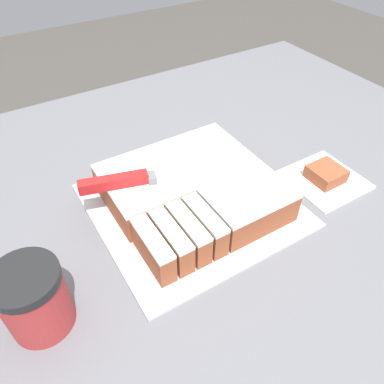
{
  "coord_description": "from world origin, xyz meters",
  "views": [
    {
      "loc": [
        -0.36,
        -0.5,
        1.46
      ],
      "look_at": [
        -0.07,
        -0.04,
        0.96
      ],
      "focal_mm": 35.0,
      "sensor_mm": 36.0,
      "label": 1
    }
  ],
  "objects_px": {
    "coffee_cup": "(34,299)",
    "brownie": "(326,174)",
    "cake_board": "(192,205)",
    "knife": "(129,180)",
    "cake": "(193,191)"
  },
  "relations": [
    {
      "from": "coffee_cup",
      "to": "brownie",
      "type": "xyz_separation_m",
      "value": [
        0.61,
        0.01,
        -0.04
      ]
    },
    {
      "from": "cake",
      "to": "brownie",
      "type": "height_order",
      "value": "cake"
    },
    {
      "from": "cake_board",
      "to": "coffee_cup",
      "type": "height_order",
      "value": "coffee_cup"
    },
    {
      "from": "cake_board",
      "to": "knife",
      "type": "xyz_separation_m",
      "value": [
        -0.11,
        0.05,
        0.08
      ]
    },
    {
      "from": "knife",
      "to": "coffee_cup",
      "type": "xyz_separation_m",
      "value": [
        -0.22,
        -0.15,
        -0.02
      ]
    },
    {
      "from": "knife",
      "to": "brownie",
      "type": "height_order",
      "value": "knife"
    },
    {
      "from": "coffee_cup",
      "to": "brownie",
      "type": "relative_size",
      "value": 1.75
    },
    {
      "from": "cake_board",
      "to": "coffee_cup",
      "type": "xyz_separation_m",
      "value": [
        -0.33,
        -0.1,
        0.06
      ]
    },
    {
      "from": "knife",
      "to": "brownie",
      "type": "bearing_deg",
      "value": -2.97
    },
    {
      "from": "cake_board",
      "to": "coffee_cup",
      "type": "bearing_deg",
      "value": -163.44
    },
    {
      "from": "cake_board",
      "to": "cake",
      "type": "xyz_separation_m",
      "value": [
        0.0,
        0.0,
        0.04
      ]
    },
    {
      "from": "coffee_cup",
      "to": "knife",
      "type": "bearing_deg",
      "value": 34.03
    },
    {
      "from": "brownie",
      "to": "coffee_cup",
      "type": "bearing_deg",
      "value": -178.82
    },
    {
      "from": "cake",
      "to": "knife",
      "type": "xyz_separation_m",
      "value": [
        -0.11,
        0.05,
        0.04
      ]
    },
    {
      "from": "cake",
      "to": "coffee_cup",
      "type": "xyz_separation_m",
      "value": [
        -0.33,
        -0.1,
        0.02
      ]
    }
  ]
}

